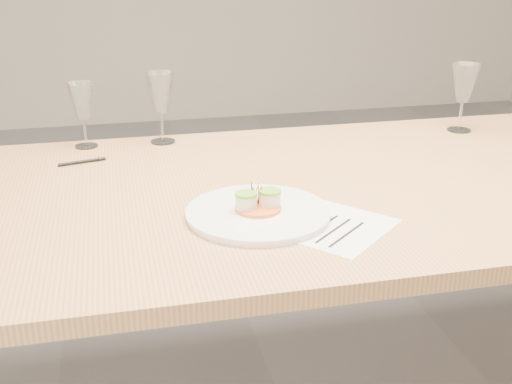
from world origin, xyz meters
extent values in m
cube|color=tan|center=(0.00, 0.00, 0.73)|extent=(2.40, 1.00, 0.04)
cylinder|color=white|center=(-0.14, -0.18, 0.76)|extent=(0.31, 0.31, 0.01)
cylinder|color=white|center=(-0.14, -0.18, 0.76)|extent=(0.32, 0.32, 0.01)
cylinder|color=orange|center=(-0.14, -0.18, 0.77)|extent=(0.10, 0.10, 0.01)
cylinder|color=beige|center=(-0.17, -0.18, 0.79)|extent=(0.05, 0.05, 0.03)
cylinder|color=beige|center=(-0.11, -0.17, 0.79)|extent=(0.05, 0.05, 0.03)
cylinder|color=#7CBA33|center=(-0.17, -0.18, 0.81)|extent=(0.05, 0.05, 0.01)
cylinder|color=#7CBA33|center=(-0.11, -0.17, 0.81)|extent=(0.05, 0.05, 0.01)
cylinder|color=tan|center=(-0.08, -0.23, 0.76)|extent=(0.05, 0.05, 0.00)
cube|color=white|center=(-0.02, -0.23, 0.75)|extent=(0.36, 0.37, 0.00)
cube|color=black|center=(-0.11, -0.17, 0.75)|extent=(0.07, 0.07, 0.00)
cube|color=black|center=(-0.09, -0.19, 0.75)|extent=(0.11, 0.10, 0.00)
cube|color=black|center=(-0.07, -0.21, 0.75)|extent=(0.11, 0.10, 0.00)
cube|color=black|center=(-0.03, -0.26, 0.75)|extent=(0.11, 0.10, 0.00)
cube|color=black|center=(-0.01, -0.28, 0.75)|extent=(0.11, 0.10, 0.00)
cube|color=black|center=(0.01, -0.31, 0.75)|extent=(0.11, 0.10, 0.00)
cylinder|color=black|center=(-0.52, 0.28, 0.75)|extent=(0.13, 0.04, 0.01)
cube|color=silver|center=(-0.48, 0.29, 0.76)|extent=(0.01, 0.02, 0.00)
cylinder|color=white|center=(-0.51, 0.43, 0.75)|extent=(0.07, 0.07, 0.00)
cylinder|color=white|center=(-0.51, 0.43, 0.79)|extent=(0.01, 0.01, 0.08)
cone|color=white|center=(-0.51, 0.43, 0.89)|extent=(0.08, 0.08, 0.10)
cylinder|color=white|center=(-0.29, 0.43, 0.75)|extent=(0.07, 0.07, 0.00)
cylinder|color=white|center=(-0.29, 0.43, 0.80)|extent=(0.01, 0.01, 0.09)
cone|color=white|center=(-0.29, 0.43, 0.90)|extent=(0.08, 0.08, 0.12)
cylinder|color=white|center=(0.63, 0.35, 0.75)|extent=(0.07, 0.07, 0.00)
cylinder|color=white|center=(0.63, 0.35, 0.80)|extent=(0.01, 0.01, 0.09)
cone|color=white|center=(0.63, 0.35, 0.90)|extent=(0.08, 0.08, 0.12)
camera|label=1|loc=(-0.43, -1.42, 1.31)|focal=45.00mm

